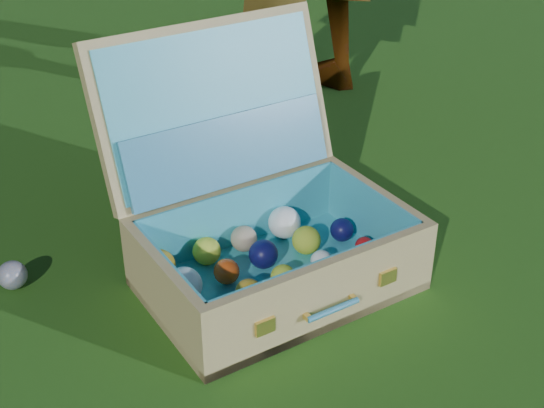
% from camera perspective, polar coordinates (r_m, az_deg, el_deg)
% --- Properties ---
extents(ground, '(60.00, 60.00, 0.00)m').
position_cam_1_polar(ground, '(1.62, -3.89, -5.98)').
color(ground, '#215114').
rests_on(ground, ground).
extents(stray_ball, '(0.06, 0.06, 0.06)m').
position_cam_1_polar(stray_ball, '(1.68, -18.96, -5.09)').
color(stray_ball, '#396094').
rests_on(stray_ball, ground).
extents(suitcase, '(0.69, 0.68, 0.50)m').
position_cam_1_polar(suitcase, '(1.59, -1.30, -0.57)').
color(suitcase, tan).
rests_on(suitcase, ground).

